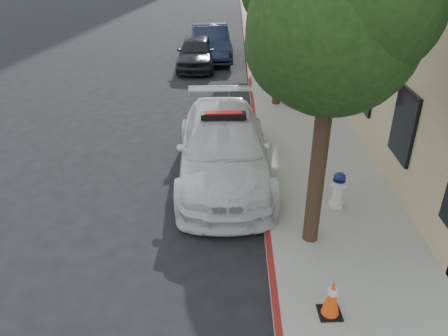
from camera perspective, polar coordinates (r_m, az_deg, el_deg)
ground at (r=10.77m, az=-6.02°, el=-3.08°), size 120.00×120.00×0.00m
sidewalk at (r=20.04m, az=7.80°, el=12.05°), size 3.20×50.00×0.15m
curb_strip at (r=19.92m, az=3.29°, el=12.16°), size 0.12×50.00×0.15m
tree_near at (r=7.42m, az=14.42°, el=17.34°), size 2.92×2.82×5.62m
police_car at (r=11.01m, az=-0.07°, el=2.64°), size 2.57×5.72×1.78m
parked_car_mid at (r=21.15m, az=-3.64°, el=14.88°), size 1.74×4.20×1.42m
parked_car_far at (r=22.77m, az=-1.76°, el=16.12°), size 2.32×5.05×1.60m
fire_hydrant at (r=10.00m, az=14.65°, el=-2.82°), size 0.36×0.33×0.85m
traffic_cone at (r=7.39m, az=13.92°, el=-16.12°), size 0.39×0.39×0.70m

